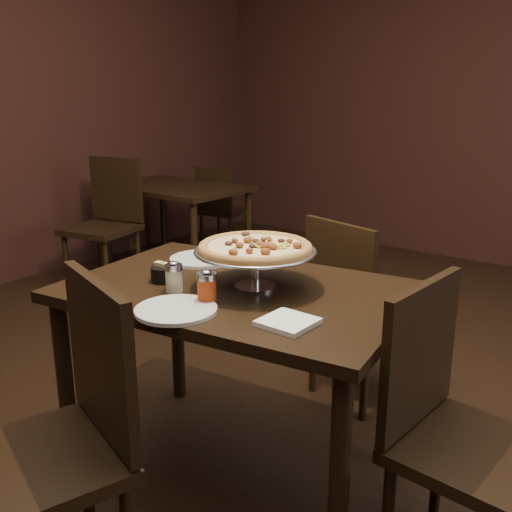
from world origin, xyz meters
The scene contains 16 objects.
room centered at (0.06, 0.03, 1.40)m, with size 6.04×7.04×2.84m.
dining_table centered at (-0.04, -0.09, 0.66)m, with size 1.33×0.99×0.77m.
background_table centered at (-2.20, 1.69, 0.62)m, with size 1.15×0.77×0.72m.
pizza_stand centered at (0.02, -0.06, 0.91)m, with size 0.44×0.44×0.18m.
parmesan_shaker centered at (-0.18, -0.27, 0.82)m, with size 0.06×0.06×0.11m.
pepper_flake_shaker centered at (-0.01, -0.29, 0.82)m, with size 0.07×0.07×0.12m.
packet_caddy centered at (-0.30, -0.22, 0.80)m, with size 0.09×0.09×0.07m.
napkin_stack centered at (0.31, -0.27, 0.77)m, with size 0.15×0.15×0.02m, color white.
plate_left centered at (-0.38, 0.08, 0.77)m, with size 0.27×0.27×0.01m, color silver.
plate_near centered at (-0.04, -0.41, 0.77)m, with size 0.27×0.27×0.01m, color silver.
serving_spatula centered at (0.04, -0.11, 0.91)m, with size 0.15×0.15×0.02m.
chair_far centered at (0.04, 0.67, 0.49)m, with size 0.51×0.51×0.90m.
chair_near centered at (-0.06, -0.84, 0.52)m, with size 0.56×0.56×0.96m.
chair_side centered at (0.77, -0.08, 0.50)m, with size 0.46×0.46×0.92m.
bg_chair_far centered at (-2.24, 2.29, 0.45)m, with size 0.44×0.44×0.82m.
bg_chair_near centered at (-2.26, 1.02, 0.54)m, with size 0.55×0.55×0.99m.
Camera 1 is at (1.23, -1.60, 1.44)m, focal length 40.00 mm.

